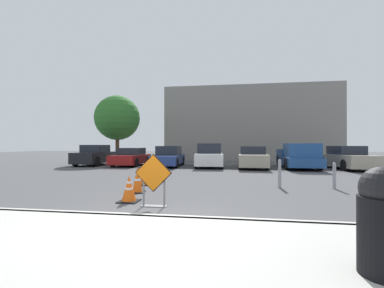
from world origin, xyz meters
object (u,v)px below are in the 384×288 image
parked_car_nearest (95,156)px  trash_bin (384,220)px  parked_car_fourth (209,156)px  bollard_second (334,175)px  traffic_cone_nearest (129,189)px  parked_car_sixth (346,158)px  traffic_cone_third (144,177)px  pickup_truck (298,157)px  road_closed_sign (153,178)px  bollard_nearest (280,173)px  parked_car_second (131,157)px  parked_car_third (169,157)px  traffic_cone_second (137,180)px  parked_car_fifth (253,158)px

parked_car_nearest → trash_bin: bearing=126.0°
parked_car_fourth → bollard_second: size_ratio=4.60×
traffic_cone_nearest → bollard_second: bollard_second is taller
parked_car_fourth → parked_car_sixth: parked_car_fourth is taller
traffic_cone_third → parked_car_nearest: size_ratio=0.14×
pickup_truck → trash_bin: pickup_truck is taller
road_closed_sign → pickup_truck: size_ratio=0.25×
bollard_nearest → parked_car_nearest: bearing=143.9°
bollard_second → traffic_cone_nearest: bearing=-154.6°
traffic_cone_third → bollard_second: bollard_second is taller
parked_car_second → pickup_truck: size_ratio=0.81×
parked_car_fourth → parked_car_sixth: (8.69, -0.19, -0.05)m
road_closed_sign → parked_car_third: (-2.48, 11.78, -0.03)m
traffic_cone_third → parked_car_second: bearing=114.8°
traffic_cone_third → parked_car_second: size_ratio=0.14×
pickup_truck → parked_car_second: bearing=-1.6°
parked_car_nearest → parked_car_fourth: parked_car_fourth is taller
trash_bin → bollard_second: size_ratio=1.25×
parked_car_fourth → parked_car_nearest: bearing=-6.7°
traffic_cone_second → trash_bin: bearing=-47.1°
parked_car_nearest → parked_car_third: (5.79, -0.27, -0.05)m
traffic_cone_second → parked_car_second: bearing=112.9°
traffic_cone_third → parked_car_fifth: parked_car_fifth is taller
traffic_cone_nearest → pickup_truck: (7.01, 10.86, 0.38)m
parked_car_second → traffic_cone_second: bearing=111.9°
traffic_cone_third → trash_bin: (4.79, -6.33, 0.43)m
parked_car_nearest → bollard_nearest: (11.85, -8.66, -0.19)m
parked_car_second → trash_bin: 17.44m
traffic_cone_third → parked_car_nearest: 11.20m
traffic_cone_nearest → parked_car_sixth: size_ratio=0.15×
parked_car_sixth → trash_bin: parked_car_sixth is taller
road_closed_sign → bollard_second: (5.38, 3.39, -0.21)m
traffic_cone_nearest → traffic_cone_third: bearing=101.0°
parked_car_sixth → bollard_second: size_ratio=5.21×
traffic_cone_nearest → bollard_second: size_ratio=0.77×
pickup_truck → bollard_second: bearing=85.7°
parked_car_second → trash_bin: bearing=119.3°
traffic_cone_third → parked_car_sixth: parked_car_sixth is taller
traffic_cone_nearest → parked_car_third: (-1.67, 11.33, 0.33)m
pickup_truck → trash_bin: (-2.77, -14.41, -0.01)m
parked_car_third → parked_car_sixth: (11.59, -0.38, 0.02)m
road_closed_sign → parked_car_fifth: (3.31, 11.42, -0.02)m
traffic_cone_nearest → parked_car_nearest: bearing=122.8°
road_closed_sign → parked_car_fourth: bearing=88.0°
traffic_cone_third → parked_car_third: 8.62m
traffic_cone_nearest → road_closed_sign: bearing=-29.4°
traffic_cone_second → parked_car_sixth: (10.18, 9.64, 0.29)m
parked_car_nearest → trash_bin: (11.71, -15.13, 0.01)m
pickup_truck → trash_bin: size_ratio=4.51×
traffic_cone_nearest → traffic_cone_second: size_ratio=0.86×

